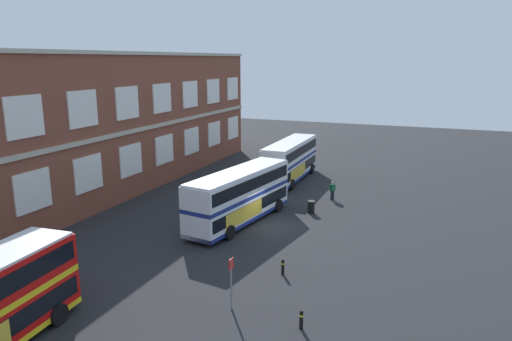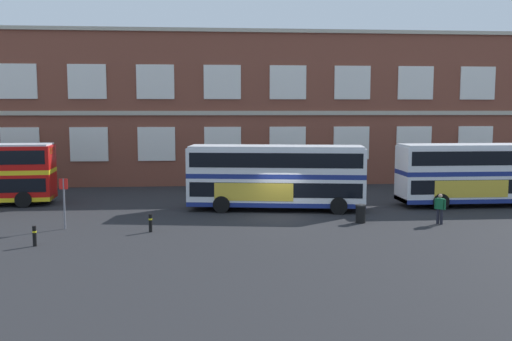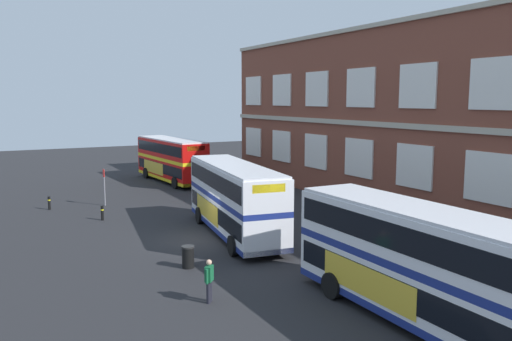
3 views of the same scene
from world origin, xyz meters
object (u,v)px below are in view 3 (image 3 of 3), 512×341
Objects in this scene: double_decker_middle at (234,198)px; bus_stand_flag at (104,184)px; station_litter_bin at (188,257)px; safety_bollard_west at (102,213)px; double_decker_far at (421,264)px; waiting_passenger at (209,279)px; safety_bollard_east at (49,203)px; double_decker_near at (171,159)px.

double_decker_middle is 12.80m from bus_stand_flag.
station_litter_bin is 1.08× the size of safety_bollard_west.
double_decker_far is 6.48× the size of waiting_passenger.
waiting_passenger is 21.09m from safety_bollard_east.
double_decker_far is 4.08× the size of bus_stand_flag.
double_decker_middle is 1.02× the size of double_decker_far.
bus_stand_flag is at bearing -178.84° from station_litter_bin.
double_decker_middle is 10.94× the size of station_litter_bin.
double_decker_near is at bearing 162.60° from station_litter_bin.
double_decker_far is 10.69× the size of station_litter_bin.
double_decker_near is at bearing 136.04° from bus_stand_flag.
safety_bollard_west is at bearing -163.15° from double_decker_far.
double_decker_middle is 10.06m from waiting_passenger.
station_litter_bin is (24.39, -7.64, -1.63)m from double_decker_near.
double_decker_near is 1.01× the size of double_decker_far.
bus_stand_flag is 16.16m from station_litter_bin.
bus_stand_flag is (-20.38, 0.43, 0.70)m from waiting_passenger.
double_decker_middle is 13.73m from double_decker_far.
safety_bollard_west is at bearing -13.94° from bus_stand_flag.
safety_bollard_west is 5.69m from safety_bollard_east.
bus_stand_flag is (-25.59, -5.20, -0.51)m from double_decker_far.
station_litter_bin is 17.06m from safety_bollard_east.
bus_stand_flag is (-11.86, -4.79, -0.51)m from double_decker_middle.
double_decker_middle reaches higher than safety_bollard_west.
double_decker_far is 26.12m from bus_stand_flag.
double_decker_near is at bearing 171.01° from double_decker_middle.
double_decker_near is 25.61m from station_litter_bin.
bus_stand_flag is at bearing -43.96° from double_decker_near.
station_litter_bin is at bearing 7.30° from safety_bollard_west.
waiting_passenger is at bearing -16.35° from double_decker_near.
safety_bollard_east is (-0.44, -3.76, -1.14)m from bus_stand_flag.
bus_stand_flag reaches higher than safety_bollard_west.
double_decker_near is at bearing 175.33° from double_decker_far.
double_decker_middle is 6.63× the size of waiting_passenger.
waiting_passenger is (8.51, -5.22, -1.22)m from double_decker_middle.
double_decker_near is 11.50m from bus_stand_flag.
double_decker_near and double_decker_far have the same top height.
safety_bollard_east is at bearing -161.00° from double_decker_far.
bus_stand_flag is at bearing 166.06° from safety_bollard_west.
station_litter_bin is at bearing -46.35° from double_decker_middle.
double_decker_near is 15.87m from safety_bollard_west.
double_decker_near is at bearing 144.71° from safety_bollard_west.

